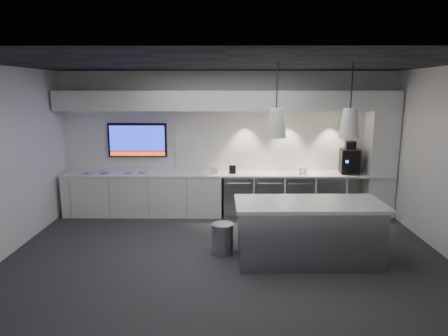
{
  "coord_description": "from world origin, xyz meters",
  "views": [
    {
      "loc": [
        0.01,
        -6.01,
        2.65
      ],
      "look_at": [
        -0.04,
        1.1,
        1.22
      ],
      "focal_mm": 32.0,
      "sensor_mm": 36.0,
      "label": 1
    }
  ],
  "objects_px": {
    "wall_tv": "(137,140)",
    "island": "(308,232)",
    "bin": "(223,239)",
    "coffee_machine": "(350,160)"
  },
  "relations": [
    {
      "from": "wall_tv",
      "to": "coffee_machine",
      "type": "bearing_deg",
      "value": -3.16
    },
    {
      "from": "island",
      "to": "bin",
      "type": "xyz_separation_m",
      "value": [
        -1.32,
        0.29,
        -0.23
      ]
    },
    {
      "from": "island",
      "to": "coffee_machine",
      "type": "xyz_separation_m",
      "value": [
        1.31,
        2.37,
        0.7
      ]
    },
    {
      "from": "wall_tv",
      "to": "island",
      "type": "distance_m",
      "value": 4.25
    },
    {
      "from": "island",
      "to": "bin",
      "type": "bearing_deg",
      "value": 166.39
    },
    {
      "from": "wall_tv",
      "to": "island",
      "type": "relative_size",
      "value": 0.55
    },
    {
      "from": "wall_tv",
      "to": "coffee_machine",
      "type": "relative_size",
      "value": 1.86
    },
    {
      "from": "coffee_machine",
      "to": "wall_tv",
      "type": "bearing_deg",
      "value": -176.39
    },
    {
      "from": "wall_tv",
      "to": "coffee_machine",
      "type": "distance_m",
      "value": 4.5
    },
    {
      "from": "wall_tv",
      "to": "bin",
      "type": "height_order",
      "value": "wall_tv"
    }
  ]
}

